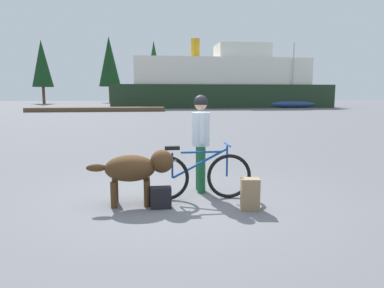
{
  "coord_description": "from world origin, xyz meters",
  "views": [
    {
      "loc": [
        -0.57,
        -5.62,
        1.76
      ],
      "look_at": [
        0.28,
        0.88,
        0.82
      ],
      "focal_mm": 33.43,
      "sensor_mm": 36.0,
      "label": 1
    }
  ],
  "objects_px": {
    "person_cyclist": "(201,134)",
    "backpack": "(250,194)",
    "sailboat_moored": "(292,104)",
    "dog": "(136,168)",
    "handbag_pannier": "(161,198)",
    "bicycle": "(197,176)",
    "ferry_boat": "(222,84)"
  },
  "relations": [
    {
      "from": "handbag_pannier",
      "to": "sailboat_moored",
      "type": "height_order",
      "value": "sailboat_moored"
    },
    {
      "from": "dog",
      "to": "sailboat_moored",
      "type": "xyz_separation_m",
      "value": [
        17.74,
        35.83,
        -0.08
      ]
    },
    {
      "from": "handbag_pannier",
      "to": "person_cyclist",
      "type": "bearing_deg",
      "value": 48.99
    },
    {
      "from": "bicycle",
      "to": "sailboat_moored",
      "type": "xyz_separation_m",
      "value": [
        16.74,
        35.68,
        0.1
      ]
    },
    {
      "from": "person_cyclist",
      "to": "sailboat_moored",
      "type": "distance_m",
      "value": 38.92
    },
    {
      "from": "person_cyclist",
      "to": "ferry_boat",
      "type": "bearing_deg",
      "value": 77.35
    },
    {
      "from": "handbag_pannier",
      "to": "ferry_boat",
      "type": "height_order",
      "value": "ferry_boat"
    },
    {
      "from": "bicycle",
      "to": "ferry_boat",
      "type": "height_order",
      "value": "ferry_boat"
    },
    {
      "from": "person_cyclist",
      "to": "backpack",
      "type": "xyz_separation_m",
      "value": [
        0.59,
        -1.12,
        -0.8
      ]
    },
    {
      "from": "dog",
      "to": "bicycle",
      "type": "bearing_deg",
      "value": 8.19
    },
    {
      "from": "person_cyclist",
      "to": "dog",
      "type": "bearing_deg",
      "value": -150.6
    },
    {
      "from": "dog",
      "to": "ferry_boat",
      "type": "distance_m",
      "value": 40.38
    },
    {
      "from": "dog",
      "to": "handbag_pannier",
      "type": "xyz_separation_m",
      "value": [
        0.37,
        -0.23,
        -0.42
      ]
    },
    {
      "from": "handbag_pannier",
      "to": "sailboat_moored",
      "type": "relative_size",
      "value": 0.04
    },
    {
      "from": "person_cyclist",
      "to": "backpack",
      "type": "bearing_deg",
      "value": -62.18
    },
    {
      "from": "handbag_pannier",
      "to": "sailboat_moored",
      "type": "bearing_deg",
      "value": 64.29
    },
    {
      "from": "backpack",
      "to": "dog",
      "type": "bearing_deg",
      "value": 164.21
    },
    {
      "from": "dog",
      "to": "ferry_boat",
      "type": "bearing_deg",
      "value": 75.99
    },
    {
      "from": "bicycle",
      "to": "backpack",
      "type": "distance_m",
      "value": 0.97
    },
    {
      "from": "bicycle",
      "to": "person_cyclist",
      "type": "bearing_deg",
      "value": 75.19
    },
    {
      "from": "bicycle",
      "to": "dog",
      "type": "bearing_deg",
      "value": -171.81
    },
    {
      "from": "dog",
      "to": "handbag_pannier",
      "type": "relative_size",
      "value": 4.13
    },
    {
      "from": "bicycle",
      "to": "backpack",
      "type": "relative_size",
      "value": 3.75
    },
    {
      "from": "bicycle",
      "to": "handbag_pannier",
      "type": "height_order",
      "value": "bicycle"
    },
    {
      "from": "person_cyclist",
      "to": "backpack",
      "type": "relative_size",
      "value": 3.58
    },
    {
      "from": "ferry_boat",
      "to": "sailboat_moored",
      "type": "height_order",
      "value": "ferry_boat"
    },
    {
      "from": "bicycle",
      "to": "person_cyclist",
      "type": "relative_size",
      "value": 1.05
    },
    {
      "from": "backpack",
      "to": "sailboat_moored",
      "type": "relative_size",
      "value": 0.06
    },
    {
      "from": "ferry_boat",
      "to": "sailboat_moored",
      "type": "xyz_separation_m",
      "value": [
        7.98,
        -3.28,
        -2.41
      ]
    },
    {
      "from": "backpack",
      "to": "sailboat_moored",
      "type": "distance_m",
      "value": 39.69
    },
    {
      "from": "dog",
      "to": "handbag_pannier",
      "type": "bearing_deg",
      "value": -32.48
    },
    {
      "from": "dog",
      "to": "sailboat_moored",
      "type": "distance_m",
      "value": 39.98
    }
  ]
}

